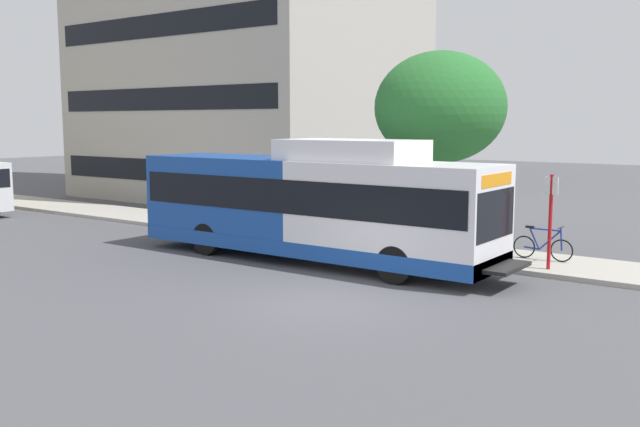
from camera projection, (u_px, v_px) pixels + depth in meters
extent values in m
plane|color=#4C4C51|center=(109.00, 262.00, 20.81)|extent=(120.00, 120.00, 0.00)
cube|color=#A8A399|center=(304.00, 236.00, 25.25)|extent=(3.00, 56.00, 0.14)
cube|color=white|center=(394.00, 212.00, 19.13)|extent=(2.54, 5.80, 2.73)
cube|color=#19479E|center=(238.00, 199.00, 22.51)|extent=(2.54, 5.80, 2.73)
cube|color=#19479E|center=(310.00, 243.00, 20.97)|extent=(2.57, 11.60, 0.44)
cube|color=black|center=(310.00, 193.00, 20.77)|extent=(2.58, 11.25, 0.96)
cube|color=black|center=(494.00, 215.00, 17.44)|extent=(2.34, 0.10, 1.24)
cube|color=orange|center=(496.00, 180.00, 17.32)|extent=(1.90, 0.08, 0.32)
cube|color=white|center=(351.00, 150.00, 19.76)|extent=(2.16, 4.06, 0.60)
cube|color=black|center=(508.00, 268.00, 17.38)|extent=(1.78, 0.60, 0.10)
cylinder|color=black|center=(395.00, 265.00, 17.97)|extent=(0.30, 1.00, 1.00)
cylinder|color=black|center=(435.00, 252.00, 19.78)|extent=(0.30, 1.00, 1.00)
cylinder|color=black|center=(207.00, 239.00, 21.93)|extent=(0.30, 1.00, 1.00)
cylinder|color=black|center=(255.00, 230.00, 23.74)|extent=(0.30, 1.00, 1.00)
cylinder|color=red|center=(550.00, 222.00, 18.99)|extent=(0.10, 0.10, 2.60)
cube|color=white|center=(551.00, 186.00, 18.84)|extent=(0.04, 0.36, 0.48)
torus|color=black|center=(562.00, 251.00, 20.09)|extent=(0.04, 0.66, 0.66)
torus|color=black|center=(524.00, 247.00, 20.73)|extent=(0.04, 0.66, 0.66)
cylinder|color=navy|center=(550.00, 240.00, 20.26)|extent=(0.05, 0.64, 0.64)
cylinder|color=navy|center=(535.00, 239.00, 20.52)|extent=(0.05, 0.34, 0.62)
cylinder|color=navy|center=(545.00, 230.00, 20.31)|extent=(0.05, 0.90, 0.05)
cylinder|color=navy|center=(532.00, 248.00, 20.60)|extent=(0.05, 0.45, 0.08)
cylinder|color=navy|center=(561.00, 239.00, 20.06)|extent=(0.05, 0.10, 0.67)
cylinder|color=black|center=(561.00, 228.00, 20.03)|extent=(0.52, 0.03, 0.03)
cube|color=black|center=(530.00, 227.00, 20.57)|extent=(0.12, 0.24, 0.06)
cylinder|color=#4C3823|center=(438.00, 200.00, 23.23)|extent=(0.28, 0.28, 2.87)
ellipsoid|color=#286B2D|center=(440.00, 107.00, 22.83)|extent=(4.29, 4.29, 3.65)
cube|color=black|center=(252.00, 164.00, 39.99)|extent=(13.40, 14.94, 1.10)
cube|color=black|center=(251.00, 102.00, 39.53)|extent=(13.40, 14.94, 1.10)
cube|color=black|center=(250.00, 39.00, 39.08)|extent=(13.40, 14.94, 1.10)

